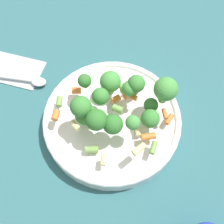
{
  "coord_description": "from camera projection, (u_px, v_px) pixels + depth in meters",
  "views": [
    {
      "loc": [
        0.24,
        -0.07,
        0.53
      ],
      "look_at": [
        0.0,
        0.0,
        0.06
      ],
      "focal_mm": 42.0,
      "sensor_mm": 36.0,
      "label": 1
    }
  ],
  "objects": [
    {
      "name": "bowl",
      "position": [
        112.0,
        120.0,
        0.56
      ],
      "size": [
        0.29,
        0.29,
        0.04
      ],
      "color": "white",
      "rests_on": "ground_plane"
    },
    {
      "name": "napkin",
      "position": [
        15.0,
        70.0,
        0.65
      ],
      "size": [
        0.15,
        0.16,
        0.01
      ],
      "color": "#B2BCC6",
      "rests_on": "ground_plane"
    },
    {
      "name": "ground_plane",
      "position": [
        112.0,
        124.0,
        0.58
      ],
      "size": [
        3.0,
        3.0,
        0.0
      ],
      "primitive_type": "plane",
      "color": "#2D6066"
    },
    {
      "name": "spoon",
      "position": [
        22.0,
        80.0,
        0.62
      ],
      "size": [
        0.1,
        0.17,
        0.01
      ],
      "rotation": [
        0.0,
        0.0,
        7.4
      ],
      "color": "silver",
      "rests_on": "napkin"
    },
    {
      "name": "pasta_salad",
      "position": [
        117.0,
        104.0,
        0.5
      ],
      "size": [
        0.19,
        0.24,
        0.1
      ],
      "color": "#8CB766",
      "rests_on": "bowl"
    }
  ]
}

